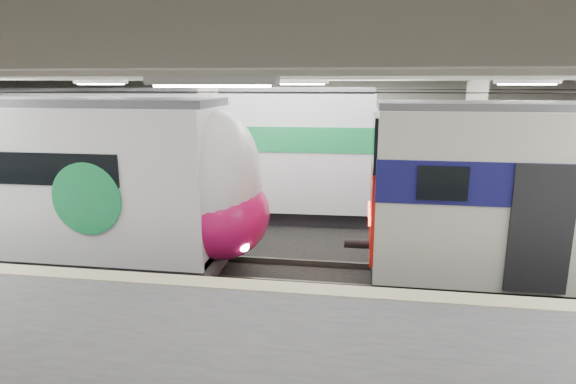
# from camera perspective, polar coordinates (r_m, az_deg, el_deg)

# --- Properties ---
(station_hall) EXTENTS (36.00, 24.00, 5.75)m
(station_hall) POSITION_cam_1_polar(r_m,az_deg,el_deg) (10.26, -1.39, 3.39)
(station_hall) COLOR black
(station_hall) RESTS_ON ground
(modern_emu) EXTENTS (14.10, 2.91, 4.53)m
(modern_emu) POSITION_cam_1_polar(r_m,az_deg,el_deg) (14.87, -27.55, 0.91)
(modern_emu) COLOR white
(modern_emu) RESTS_ON ground
(far_train) EXTENTS (15.11, 3.57, 4.75)m
(far_train) POSITION_cam_1_polar(r_m,az_deg,el_deg) (18.78, -13.62, 4.90)
(far_train) COLOR white
(far_train) RESTS_ON ground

